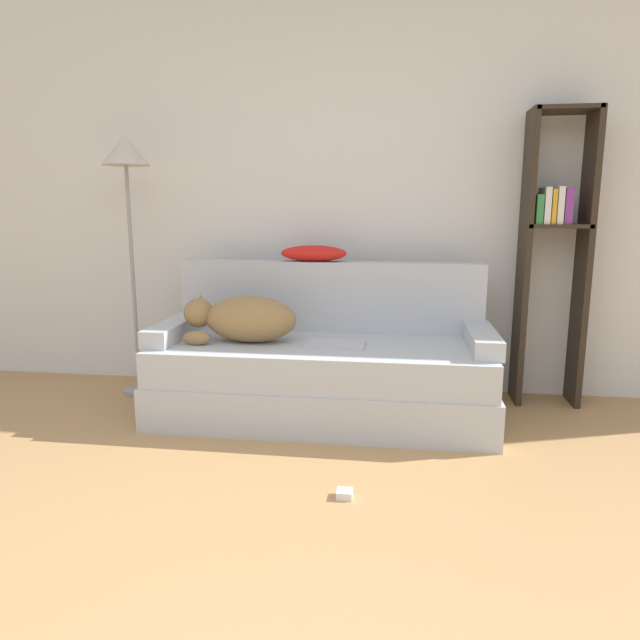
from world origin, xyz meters
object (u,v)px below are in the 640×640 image
Objects in this scene: dog at (243,319)px; laptop at (336,344)px; bookshelf at (554,244)px; floor_lamp at (126,172)px; power_adapter at (345,494)px; couch at (322,380)px; throw_pillow at (314,253)px.

laptop is at bearing -1.70° from dog.
dog is 1.93m from bookshelf.
dog is at bearing 179.14° from laptop.
floor_lamp is (-0.82, 0.32, 0.85)m from dog.
dog is 9.97× the size of power_adapter.
laptop is (0.09, -0.07, 0.24)m from couch.
throw_pillow reaches higher than laptop.
bookshelf reaches higher than dog.
power_adapter is (1.50, -1.23, -1.42)m from floor_lamp.
couch reaches higher than power_adapter.
couch is 1.63m from bookshelf.
couch is 5.87× the size of laptop.
floor_lamp is (-1.17, -0.09, 0.50)m from throw_pillow.
floor_lamp is at bearing 158.80° from dog.
bookshelf is at bearing 4.26° from floor_lamp.
throw_pillow is 1.47m from bookshelf.
throw_pillow is at bearing 104.21° from power_adapter.
power_adapter is (0.33, -1.32, -0.92)m from throw_pillow.
couch is 2.92× the size of dog.
bookshelf is 26.79× the size of power_adapter.
couch is at bearing -161.13° from bookshelf.
dog reaches higher than laptop.
dog is 1.27m from power_adapter.
laptop is 0.67m from throw_pillow.
bookshelf reaches higher than laptop.
couch is at bearing -73.69° from throw_pillow.
floor_lamp is at bearing 167.07° from laptop.
power_adapter is at bearing -80.12° from laptop.
throw_pillow is 6.26× the size of power_adapter.
couch is at bearing 103.40° from power_adapter.
floor_lamp is (-1.27, 0.27, 1.21)m from couch.
throw_pillow is (0.35, 0.41, 0.35)m from dog.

